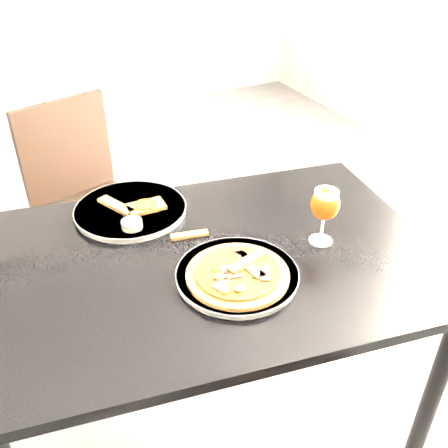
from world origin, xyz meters
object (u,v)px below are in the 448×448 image
chair_far (88,200)px  pizza (238,273)px  dining_table (211,281)px  beer_glass (325,205)px

chair_far → pizza: chair_far is taller
chair_far → dining_table: bearing=-96.8°
pizza → beer_glass: size_ratio=1.55×
dining_table → beer_glass: size_ratio=7.97×
chair_far → pizza: 1.07m
pizza → beer_glass: bearing=10.3°
chair_far → beer_glass: 1.13m
dining_table → beer_glass: 0.37m
dining_table → pizza: pizza is taller
pizza → beer_glass: 0.30m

